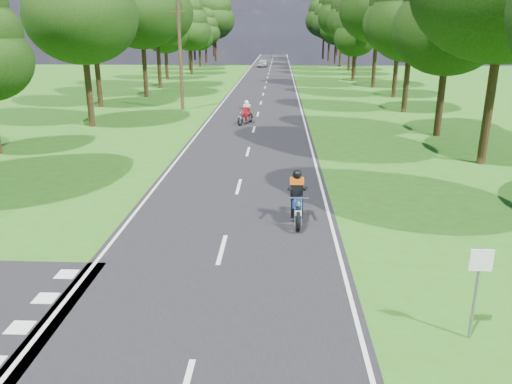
{
  "coord_description": "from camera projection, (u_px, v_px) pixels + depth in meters",
  "views": [
    {
      "loc": [
        1.57,
        -10.92,
        5.97
      ],
      "look_at": [
        0.88,
        4.0,
        1.1
      ],
      "focal_mm": 35.0,
      "sensor_mm": 36.0,
      "label": 1
    }
  ],
  "objects": [
    {
      "name": "ground",
      "position": [
        213.0,
        284.0,
        12.29
      ],
      "size": [
        160.0,
        160.0,
        0.0
      ],
      "primitive_type": "plane",
      "color": "#2B5613",
      "rests_on": "ground"
    },
    {
      "name": "main_road",
      "position": [
        266.0,
        82.0,
        59.78
      ],
      "size": [
        7.0,
        140.0,
        0.02
      ],
      "primitive_type": "cube",
      "color": "black",
      "rests_on": "ground"
    },
    {
      "name": "road_sign",
      "position": [
        478.0,
        279.0,
        9.72
      ],
      "size": [
        0.45,
        0.07,
        2.0
      ],
      "color": "slate",
      "rests_on": "ground"
    },
    {
      "name": "rider_far_red",
      "position": [
        245.0,
        112.0,
        32.86
      ],
      "size": [
        1.26,
        1.94,
        1.53
      ],
      "primitive_type": null,
      "rotation": [
        0.0,
        0.0,
        -0.39
      ],
      "color": "#A20C15",
      "rests_on": "main_road"
    },
    {
      "name": "rider_near_blue",
      "position": [
        297.0,
        197.0,
        16.02
      ],
      "size": [
        0.71,
        2.03,
        1.68
      ],
      "primitive_type": null,
      "rotation": [
        0.0,
        0.0,
        0.02
      ],
      "color": "#0D3895",
      "rests_on": "main_road"
    },
    {
      "name": "distant_car",
      "position": [
        263.0,
        63.0,
        83.89
      ],
      "size": [
        1.86,
        3.98,
        1.32
      ],
      "primitive_type": "imported",
      "rotation": [
        0.0,
        0.0,
        -0.08
      ],
      "color": "silver",
      "rests_on": "main_road"
    },
    {
      "name": "road_markings",
      "position": [
        265.0,
        84.0,
        58.0
      ],
      "size": [
        7.4,
        140.0,
        0.01
      ],
      "color": "silver",
      "rests_on": "main_road"
    },
    {
      "name": "treeline",
      "position": [
        279.0,
        12.0,
        66.72
      ],
      "size": [
        40.0,
        115.35,
        14.78
      ],
      "color": "black",
      "rests_on": "ground"
    },
    {
      "name": "telegraph_pole",
      "position": [
        180.0,
        56.0,
        37.89
      ],
      "size": [
        1.2,
        0.26,
        8.0
      ],
      "color": "#382616",
      "rests_on": "ground"
    }
  ]
}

